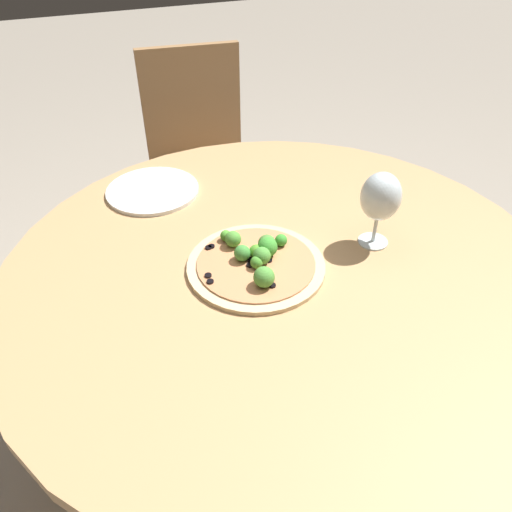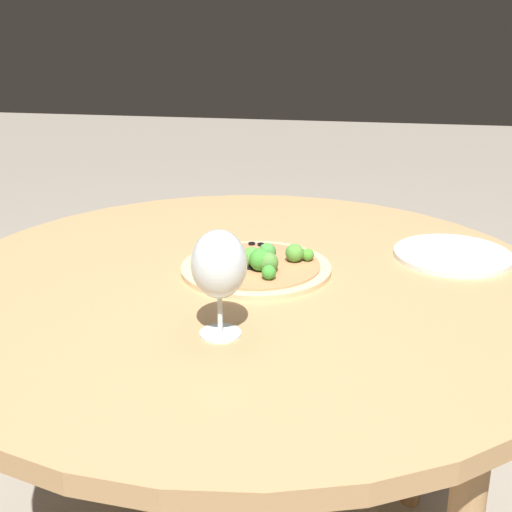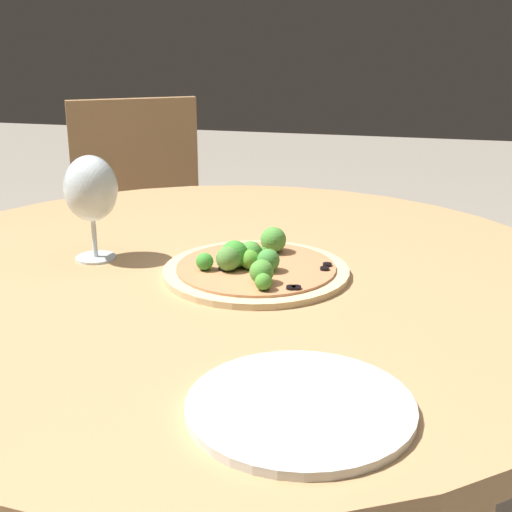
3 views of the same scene
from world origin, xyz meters
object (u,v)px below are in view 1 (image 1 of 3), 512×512
(chair_2, at_px, (201,164))
(wine_glass, at_px, (381,198))
(pizza, at_px, (256,261))
(plate_near, at_px, (153,190))

(chair_2, height_order, wine_glass, wine_glass)
(chair_2, xyz_separation_m, pizza, (-0.15, -0.98, 0.29))
(wine_glass, height_order, plate_near, wine_glass)
(plate_near, bearing_deg, wine_glass, -43.96)
(pizza, relative_size, plate_near, 1.23)
(pizza, bearing_deg, chair_2, 81.09)
(wine_glass, bearing_deg, plate_near, 136.04)
(chair_2, relative_size, plate_near, 3.82)
(pizza, bearing_deg, plate_near, 109.77)
(wine_glass, distance_m, plate_near, 0.57)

